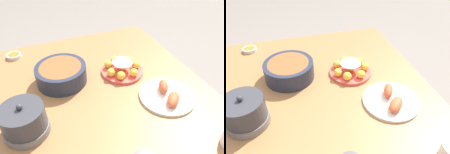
% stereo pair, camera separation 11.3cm
% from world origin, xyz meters
% --- Properties ---
extents(dining_table, '(1.29, 1.10, 0.76)m').
position_xyz_m(dining_table, '(0.00, 0.00, 0.67)').
color(dining_table, '#936038').
rests_on(dining_table, ground_plane).
extents(cake_plate, '(0.23, 0.23, 0.08)m').
position_xyz_m(cake_plate, '(0.13, -0.18, 0.79)').
color(cake_plate, '#E04C42').
rests_on(cake_plate, dining_table).
extents(serving_bowl, '(0.26, 0.26, 0.10)m').
position_xyz_m(serving_bowl, '(0.18, 0.15, 0.81)').
color(serving_bowl, '#232838').
rests_on(serving_bowl, dining_table).
extents(sauce_bowl, '(0.09, 0.09, 0.02)m').
position_xyz_m(sauce_bowl, '(0.53, 0.38, 0.77)').
color(sauce_bowl, beige).
rests_on(sauce_bowl, dining_table).
extents(seafood_platter, '(0.27, 0.27, 0.06)m').
position_xyz_m(seafood_platter, '(-0.14, -0.29, 0.78)').
color(seafood_platter, silver).
rests_on(seafood_platter, dining_table).
extents(warming_pot, '(0.19, 0.19, 0.16)m').
position_xyz_m(warming_pot, '(-0.09, 0.36, 0.83)').
color(warming_pot, '#66605B').
rests_on(warming_pot, dining_table).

